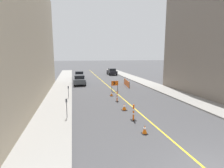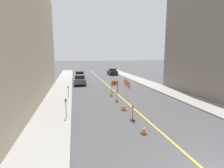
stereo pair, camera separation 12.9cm
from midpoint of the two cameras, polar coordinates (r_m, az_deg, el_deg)
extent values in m
cube|color=gold|center=(31.19, -2.61, 0.66)|extent=(0.12, 51.18, 0.01)
cube|color=gray|center=(30.78, -15.43, 0.33)|extent=(2.88, 51.18, 0.13)
cube|color=gray|center=(33.07, 9.32, 1.15)|extent=(2.88, 51.18, 0.13)
cube|color=tan|center=(20.39, -30.79, 13.48)|extent=(6.00, 25.28, 13.29)
cube|color=black|center=(11.22, 10.57, -15.64)|extent=(0.35, 0.35, 0.03)
cone|color=orange|center=(11.10, 10.62, -14.33)|extent=(0.28, 0.28, 0.53)
cylinder|color=white|center=(11.08, 10.63, -14.03)|extent=(0.14, 0.14, 0.08)
cube|color=black|center=(15.39, 4.09, -8.48)|extent=(0.45, 0.45, 0.03)
cone|color=orange|center=(15.30, 4.11, -7.47)|extent=(0.36, 0.36, 0.54)
cylinder|color=white|center=(15.29, 4.11, -7.24)|extent=(0.19, 0.19, 0.09)
cube|color=black|center=(20.51, -0.03, -3.90)|extent=(0.39, 0.39, 0.03)
cone|color=orange|center=(20.45, -0.03, -3.23)|extent=(0.31, 0.31, 0.47)
cylinder|color=white|center=(20.44, -0.03, -3.07)|extent=(0.16, 0.16, 0.07)
cube|color=black|center=(13.16, 7.01, -11.67)|extent=(0.38, 0.38, 0.04)
cylinder|color=#EF560C|center=(12.97, 7.06, -9.36)|extent=(0.12, 0.12, 1.08)
cylinder|color=white|center=(12.99, 7.05, -9.59)|extent=(0.13, 0.13, 0.11)
cylinder|color=white|center=(12.90, 7.08, -8.36)|extent=(0.13, 0.13, 0.11)
sphere|color=#EF560C|center=(12.80, 7.11, -6.92)|extent=(0.13, 0.13, 0.13)
cube|color=black|center=(18.10, 1.77, -5.71)|extent=(0.30, 0.30, 0.04)
cylinder|color=#EF560C|center=(17.98, 1.78, -4.15)|extent=(0.09, 0.09, 0.97)
cylinder|color=white|center=(17.99, 1.78, -4.30)|extent=(0.11, 0.11, 0.10)
cylinder|color=white|center=(17.93, 1.79, -3.49)|extent=(0.11, 0.11, 0.10)
sphere|color=#EF560C|center=(17.86, 1.79, -2.55)|extent=(0.10, 0.10, 0.10)
cube|color=#EF560C|center=(23.00, 1.08, 0.25)|extent=(0.94, 0.13, 0.62)
cube|color=black|center=(22.93, 0.94, 0.45)|extent=(0.30, 0.04, 0.30)
cube|color=black|center=(22.95, 0.94, 0.02)|extent=(0.30, 0.04, 0.30)
cylinder|color=black|center=(23.03, 0.11, -1.48)|extent=(0.06, 0.06, 0.77)
cylinder|color=black|center=(23.21, 2.03, -1.40)|extent=(0.06, 0.06, 0.77)
cube|color=#EF560C|center=(27.00, 4.99, 0.27)|extent=(0.54, 4.39, 0.94)
cylinder|color=#262626|center=(24.86, 5.93, -0.53)|extent=(0.05, 0.05, 0.94)
cylinder|color=#262626|center=(29.14, 4.19, 0.96)|extent=(0.05, 0.05, 0.94)
cube|color=#474C51|center=(28.91, -10.38, 1.18)|extent=(1.92, 4.35, 0.72)
cube|color=black|center=(28.62, -10.40, 2.38)|extent=(1.58, 1.98, 0.55)
cylinder|color=black|center=(30.27, -12.07, 0.80)|extent=(0.24, 0.65, 0.64)
cylinder|color=black|center=(30.32, -8.84, 0.91)|extent=(0.24, 0.65, 0.64)
cylinder|color=black|center=(27.63, -12.02, 0.00)|extent=(0.24, 0.65, 0.64)
cylinder|color=black|center=(27.69, -8.48, 0.12)|extent=(0.24, 0.65, 0.64)
cube|color=#474C51|center=(35.73, -10.38, 2.73)|extent=(2.00, 4.38, 0.72)
cube|color=black|center=(35.45, -10.40, 3.71)|extent=(1.62, 2.01, 0.55)
cylinder|color=black|center=(37.08, -11.76, 2.36)|extent=(0.25, 0.65, 0.64)
cylinder|color=black|center=(37.14, -9.12, 2.45)|extent=(0.25, 0.65, 0.64)
cylinder|color=black|center=(34.44, -11.70, 1.84)|extent=(0.25, 0.65, 0.64)
cylinder|color=black|center=(34.50, -8.86, 1.93)|extent=(0.25, 0.65, 0.64)
cube|color=black|center=(42.60, 0.18, 3.93)|extent=(1.81, 4.30, 0.72)
cube|color=black|center=(42.33, 0.25, 4.76)|extent=(1.53, 1.94, 0.55)
cylinder|color=black|center=(43.76, -1.29, 3.60)|extent=(0.22, 0.64, 0.64)
cylinder|color=black|center=(44.12, 0.89, 3.65)|extent=(0.22, 0.64, 0.64)
cylinder|color=black|center=(41.16, -0.57, 3.24)|extent=(0.22, 0.64, 0.64)
cylinder|color=black|center=(41.54, 1.74, 3.29)|extent=(0.22, 0.64, 0.64)
cylinder|color=#4C4C51|center=(13.56, -14.51, -8.16)|extent=(0.05, 0.05, 1.17)
cube|color=#33383D|center=(13.37, -14.64, -5.32)|extent=(0.12, 0.10, 0.22)
sphere|color=#33383D|center=(13.34, -14.66, -4.86)|extent=(0.11, 0.11, 0.11)
cylinder|color=#4C4C51|center=(19.84, -13.89, -2.83)|extent=(0.05, 0.05, 0.99)
cube|color=#33383D|center=(19.73, -13.96, -1.10)|extent=(0.12, 0.10, 0.22)
sphere|color=#33383D|center=(19.71, -13.97, -0.79)|extent=(0.11, 0.11, 0.11)
camera|label=1|loc=(0.06, -89.84, 0.03)|focal=28.00mm
camera|label=2|loc=(0.06, 90.16, -0.03)|focal=28.00mm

